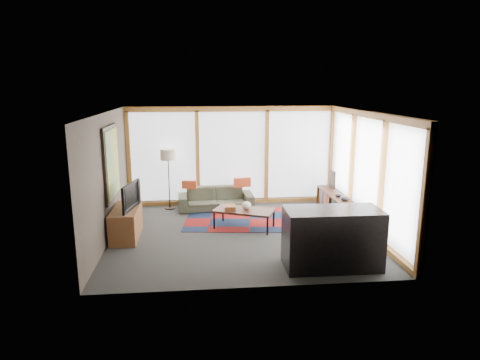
{
  "coord_description": "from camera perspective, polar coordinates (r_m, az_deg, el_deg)",
  "views": [
    {
      "loc": [
        -0.91,
        -8.7,
        3.15
      ],
      "look_at": [
        0.0,
        0.4,
        1.1
      ],
      "focal_mm": 32.0,
      "sensor_mm": 36.0,
      "label": 1
    }
  ],
  "objects": [
    {
      "name": "bar_counter",
      "position": [
        7.68,
        12.2,
        -7.63
      ],
      "size": [
        1.67,
        0.79,
        1.05
      ],
      "primitive_type": "cube",
      "rotation": [
        0.0,
        0.0,
        -0.01
      ],
      "color": "black",
      "rests_on": "ground"
    },
    {
      "name": "bookshelf",
      "position": [
        10.72,
        12.69,
        -3.3
      ],
      "size": [
        0.38,
        2.11,
        0.53
      ],
      "primitive_type": null,
      "color": "#321B11",
      "rests_on": "ground"
    },
    {
      "name": "television",
      "position": [
        9.1,
        -14.86,
        -2.07
      ],
      "size": [
        0.32,
        0.96,
        0.55
      ],
      "primitive_type": "imported",
      "rotation": [
        0.0,
        0.0,
        1.36
      ],
      "color": "black",
      "rests_on": "tv_console"
    },
    {
      "name": "coffee_table",
      "position": [
        9.58,
        0.56,
        -5.2
      ],
      "size": [
        1.45,
        1.11,
        0.43
      ],
      "primitive_type": null,
      "rotation": [
        0.0,
        0.0,
        -0.41
      ],
      "color": "#321B11",
      "rests_on": "ground"
    },
    {
      "name": "bowl_a",
      "position": [
        10.15,
        13.81,
        -2.41
      ],
      "size": [
        0.2,
        0.2,
        0.1
      ],
      "primitive_type": "ellipsoid",
      "rotation": [
        0.0,
        0.0,
        0.01
      ],
      "color": "black",
      "rests_on": "bookshelf"
    },
    {
      "name": "bowl_b",
      "position": [
        10.46,
        12.97,
        -1.98
      ],
      "size": [
        0.17,
        0.17,
        0.08
      ],
      "primitive_type": "ellipsoid",
      "rotation": [
        0.0,
        0.0,
        0.05
      ],
      "color": "black",
      "rests_on": "bookshelf"
    },
    {
      "name": "pillow_right",
      "position": [
        11.03,
        0.29,
        -0.32
      ],
      "size": [
        0.45,
        0.2,
        0.24
      ],
      "primitive_type": "cube",
      "rotation": [
        0.0,
        0.0,
        0.16
      ],
      "color": "#B9401F",
      "rests_on": "sofa"
    },
    {
      "name": "book_stack",
      "position": [
        9.49,
        -1.33,
        -3.7
      ],
      "size": [
        0.24,
        0.3,
        0.1
      ],
      "primitive_type": "cube",
      "rotation": [
        0.0,
        0.0,
        -0.05
      ],
      "color": "brown",
      "rests_on": "coffee_table"
    },
    {
      "name": "floor_lamp",
      "position": [
        11.07,
        -9.46,
        0.1
      ],
      "size": [
        0.39,
        0.39,
        1.56
      ],
      "primitive_type": null,
      "color": "black",
      "rests_on": "ground"
    },
    {
      "name": "sofa",
      "position": [
        11.04,
        -3.26,
        -2.46
      ],
      "size": [
        1.94,
        0.83,
        0.56
      ],
      "primitive_type": "imported",
      "rotation": [
        0.0,
        0.0,
        0.04
      ],
      "color": "#393C2C",
      "rests_on": "ground"
    },
    {
      "name": "pillow_left",
      "position": [
        10.93,
        -6.78,
        -0.62
      ],
      "size": [
        0.38,
        0.17,
        0.2
      ],
      "primitive_type": "cube",
      "rotation": [
        0.0,
        0.0,
        -0.17
      ],
      "color": "#B9401F",
      "rests_on": "sofa"
    },
    {
      "name": "ground",
      "position": [
        9.29,
        0.25,
        -7.17
      ],
      "size": [
        5.5,
        5.5,
        0.0
      ],
      "primitive_type": "plane",
      "color": "#2D2D2B",
      "rests_on": "ground"
    },
    {
      "name": "vase",
      "position": [
        9.51,
        0.86,
        -3.41
      ],
      "size": [
        0.23,
        0.23,
        0.18
      ],
      "primitive_type": "ellipsoid",
      "rotation": [
        0.0,
        0.0,
        -0.1
      ],
      "color": "beige",
      "rests_on": "coffee_table"
    },
    {
      "name": "rug",
      "position": [
        10.26,
        1.29,
        -5.2
      ],
      "size": [
        3.22,
        2.28,
        0.01
      ],
      "primitive_type": "cube",
      "rotation": [
        0.0,
        0.0,
        -0.12
      ],
      "color": "maroon",
      "rests_on": "ground"
    },
    {
      "name": "shelf_picture",
      "position": [
        11.28,
        12.2,
        0.08
      ],
      "size": [
        0.06,
        0.34,
        0.45
      ],
      "primitive_type": "cube",
      "rotation": [
        0.0,
        0.0,
        0.04
      ],
      "color": "black",
      "rests_on": "bookshelf"
    },
    {
      "name": "tv_console",
      "position": [
        9.31,
        -14.94,
        -5.53
      ],
      "size": [
        0.53,
        1.26,
        0.63
      ],
      "primitive_type": "cube",
      "color": "brown",
      "rests_on": "ground"
    },
    {
      "name": "room_envelope",
      "position": [
        9.5,
        2.87,
        2.87
      ],
      "size": [
        5.52,
        5.02,
        2.62
      ],
      "color": "#41362E",
      "rests_on": "ground"
    }
  ]
}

